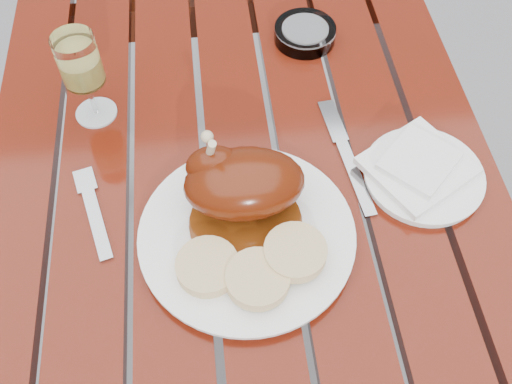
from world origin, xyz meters
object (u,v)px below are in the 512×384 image
(side_plate, at_px, (423,176))
(table, at_px, (249,307))
(wine_glass, at_px, (85,79))
(dinner_plate, at_px, (247,236))
(ashtray, at_px, (305,33))

(side_plate, bearing_deg, table, -175.04)
(table, bearing_deg, wine_glass, 136.69)
(dinner_plate, distance_m, side_plate, 0.29)
(side_plate, bearing_deg, dinner_plate, -164.91)
(dinner_plate, height_order, wine_glass, wine_glass)
(dinner_plate, relative_size, side_plate, 1.67)
(ashtray, bearing_deg, side_plate, -68.85)
(wine_glass, distance_m, ashtray, 0.41)
(table, relative_size, dinner_plate, 3.88)
(ashtray, bearing_deg, wine_glass, -159.30)
(table, height_order, ashtray, ashtray)
(table, distance_m, side_plate, 0.47)
(side_plate, height_order, ashtray, ashtray)
(table, distance_m, ashtray, 0.55)
(table, height_order, side_plate, side_plate)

